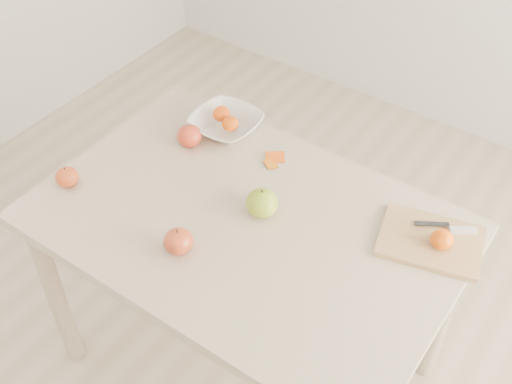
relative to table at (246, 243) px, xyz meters
The scene contains 14 objects.
ground 0.65m from the table, ahead, with size 3.50×3.50×0.00m, color #C6B293.
table is the anchor object (origin of this frame).
cutting_board 0.53m from the table, 24.93° to the left, with size 0.28×0.20×0.02m, color tan.
board_tangerine 0.56m from the table, 22.63° to the left, with size 0.06×0.06×0.05m, color #E24C07.
fruit_bowl 0.44m from the table, 134.91° to the left, with size 0.22×0.22×0.05m, color white.
bowl_tangerine_near 0.47m from the table, 136.29° to the left, with size 0.06×0.06×0.05m, color #D04107.
bowl_tangerine_far 0.41m from the table, 133.32° to the left, with size 0.06×0.06×0.05m, color #E34C08.
orange_peel_a 0.30m from the table, 106.71° to the left, with size 0.06×0.04×0.00m, color #C84B0E.
orange_peel_b 0.27m from the table, 107.70° to the left, with size 0.04×0.04×0.00m, color #C8680E.
paring_knife 0.60m from the table, 29.23° to the left, with size 0.16×0.09×0.01m.
apple_green 0.15m from the table, 64.07° to the left, with size 0.09×0.09×0.08m, color #7D9B15.
apple_red_a 0.41m from the table, 153.90° to the left, with size 0.08×0.08×0.07m, color #A10E10.
apple_red_d 0.57m from the table, 160.10° to the right, with size 0.07×0.07×0.06m, color #9D1D0E.
apple_red_c 0.25m from the table, 111.96° to the right, with size 0.08×0.08×0.07m, color maroon.
Camera 1 is at (0.75, -1.02, 2.07)m, focal length 45.00 mm.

